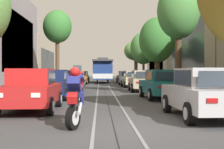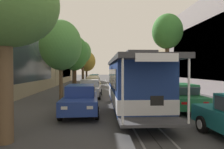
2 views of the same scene
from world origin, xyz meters
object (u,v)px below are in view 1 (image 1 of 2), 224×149
(parked_car_orange_fifth_left, at_px, (78,78))
(street_tree_kerb_right_mid, at_px, (157,40))
(parked_car_navy_second_left, at_px, (52,84))
(parked_car_black_mid_left, at_px, (68,81))
(parked_car_red_near_left, at_px, (31,90))
(motorcycle_with_rider, at_px, (75,94))
(parked_car_teal_far_left, at_px, (83,76))
(street_tree_kerb_left_second, at_px, (57,27))
(street_tree_kerb_right_second, at_px, (178,12))
(parked_car_navy_fourth_left, at_px, (74,79))
(cable_car_trolley, at_px, (103,70))
(parked_car_beige_mid_right, at_px, (143,81))
(parked_car_beige_fourth_right, at_px, (133,79))
(fire_hydrant, at_px, (36,88))
(parked_car_teal_second_right, at_px, (162,84))
(parked_car_green_sixth_left, at_px, (81,77))
(street_tree_kerb_right_far, at_px, (136,51))
(parked_car_silver_near_right, at_px, (204,93))
(parked_car_silver_fifth_right, at_px, (127,78))
(parked_car_blue_sixth_right, at_px, (124,77))
(street_tree_kerb_right_fourth, at_px, (144,48))

(parked_car_orange_fifth_left, xyz_separation_m, street_tree_kerb_right_mid, (7.85, -6.45, 3.61))
(parked_car_navy_second_left, height_order, parked_car_black_mid_left, same)
(parked_car_red_near_left, relative_size, parked_car_navy_second_left, 1.00)
(motorcycle_with_rider, bearing_deg, parked_car_teal_far_left, 92.83)
(street_tree_kerb_right_mid, bearing_deg, street_tree_kerb_left_second, 155.43)
(street_tree_kerb_right_second, height_order, street_tree_kerb_right_mid, street_tree_kerb_right_second)
(parked_car_navy_fourth_left, height_order, cable_car_trolley, cable_car_trolley)
(parked_car_teal_far_left, height_order, parked_car_beige_mid_right, same)
(parked_car_beige_fourth_right, height_order, fire_hydrant, parked_car_beige_fourth_right)
(parked_car_teal_second_right, bearing_deg, parked_car_beige_fourth_right, 91.12)
(parked_car_green_sixth_left, bearing_deg, parked_car_teal_second_right, -76.53)
(parked_car_beige_mid_right, bearing_deg, parked_car_red_near_left, -116.92)
(parked_car_navy_fourth_left, relative_size, parked_car_beige_mid_right, 1.00)
(street_tree_kerb_right_far, bearing_deg, parked_car_beige_mid_right, -95.36)
(parked_car_black_mid_left, bearing_deg, parked_car_teal_second_right, -48.16)
(parked_car_black_mid_left, height_order, parked_car_silver_near_right, same)
(parked_car_teal_far_left, distance_m, street_tree_kerb_right_second, 28.39)
(parked_car_silver_near_right, height_order, parked_car_beige_mid_right, same)
(parked_car_beige_fourth_right, bearing_deg, motorcycle_with_rider, -100.10)
(parked_car_navy_fourth_left, relative_size, parked_car_silver_near_right, 1.00)
(parked_car_black_mid_left, bearing_deg, street_tree_kerb_left_second, 101.81)
(parked_car_teal_far_left, bearing_deg, parked_car_black_mid_left, -89.52)
(parked_car_teal_second_right, relative_size, street_tree_kerb_right_mid, 0.67)
(parked_car_beige_mid_right, bearing_deg, parked_car_silver_fifth_right, 90.39)
(parked_car_black_mid_left, relative_size, parked_car_silver_near_right, 1.01)
(parked_car_green_sixth_left, relative_size, street_tree_kerb_right_mid, 0.67)
(parked_car_beige_mid_right, xyz_separation_m, parked_car_blue_sixth_right, (0.12, 18.99, 0.00))
(street_tree_kerb_right_mid, height_order, cable_car_trolley, street_tree_kerb_right_mid)
(parked_car_orange_fifth_left, relative_size, street_tree_kerb_right_far, 0.73)
(parked_car_navy_second_left, distance_m, parked_car_teal_second_right, 5.98)
(parked_car_orange_fifth_left, height_order, street_tree_kerb_left_second, street_tree_kerb_left_second)
(parked_car_teal_far_left, height_order, street_tree_kerb_right_mid, street_tree_kerb_right_mid)
(parked_car_teal_second_right, bearing_deg, street_tree_kerb_right_mid, 80.74)
(street_tree_kerb_right_far, bearing_deg, street_tree_kerb_left_second, -127.78)
(parked_car_teal_second_right, height_order, street_tree_kerb_right_mid, street_tree_kerb_right_mid)
(parked_car_navy_fourth_left, height_order, street_tree_kerb_right_second, street_tree_kerb_right_second)
(street_tree_kerb_right_fourth, distance_m, motorcycle_with_rider, 29.95)
(street_tree_kerb_right_fourth, bearing_deg, street_tree_kerb_left_second, -157.76)
(motorcycle_with_rider, bearing_deg, parked_car_beige_fourth_right, 79.90)
(parked_car_navy_second_left, relative_size, street_tree_kerb_left_second, 0.54)
(parked_car_navy_fourth_left, xyz_separation_m, street_tree_kerb_right_fourth, (7.76, 8.02, 3.53))
(parked_car_orange_fifth_left, height_order, parked_car_blue_sixth_right, same)
(parked_car_silver_near_right, bearing_deg, street_tree_kerb_left_second, 108.25)
(parked_car_silver_near_right, distance_m, parked_car_teal_second_right, 7.00)
(parked_car_black_mid_left, distance_m, street_tree_kerb_right_second, 9.26)
(street_tree_kerb_right_mid, bearing_deg, street_tree_kerb_right_far, 89.95)
(street_tree_kerb_left_second, bearing_deg, parked_car_silver_fifth_right, 15.85)
(parked_car_beige_fourth_right, bearing_deg, parked_car_green_sixth_left, 115.57)
(street_tree_kerb_right_far, bearing_deg, parked_car_teal_second_right, -93.90)
(parked_car_silver_near_right, height_order, street_tree_kerb_left_second, street_tree_kerb_left_second)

